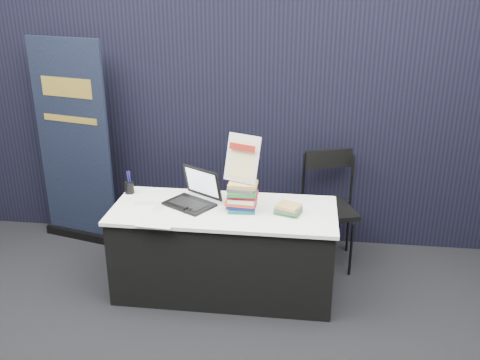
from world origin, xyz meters
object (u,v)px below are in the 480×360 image
object	(u,v)px
stacking_chair	(327,203)
pullup_banner	(75,155)
laptop	(190,196)
book_stack_tall	(242,197)
display_table	(224,250)
info_sign	(242,159)
book_stack_short	(287,209)

from	to	relation	value
stacking_chair	pullup_banner	bearing A→B (deg)	158.24
laptop	book_stack_tall	xyz separation A→B (m)	(0.43, -0.10, 0.06)
laptop	book_stack_tall	size ratio (longest dim) A/B	1.95
book_stack_tall	stacking_chair	bearing A→B (deg)	42.91
book_stack_tall	pullup_banner	distance (m)	1.87
display_table	laptop	world-z (taller)	laptop
info_sign	pullup_banner	distance (m)	1.89
info_sign	stacking_chair	bearing A→B (deg)	64.28
laptop	info_sign	bearing A→B (deg)	22.64
laptop	pullup_banner	size ratio (longest dim) A/B	0.24
info_sign	laptop	bearing A→B (deg)	-165.97
display_table	pullup_banner	world-z (taller)	pullup_banner
display_table	pullup_banner	distance (m)	1.81
laptop	book_stack_tall	bearing A→B (deg)	18.75
laptop	stacking_chair	size ratio (longest dim) A/B	0.46
book_stack_tall	info_sign	world-z (taller)	info_sign
display_table	book_stack_short	xyz separation A→B (m)	(0.51, -0.03, 0.41)
info_sign	pullup_banner	bearing A→B (deg)	179.26
display_table	stacking_chair	xyz separation A→B (m)	(0.84, 0.63, 0.19)
display_table	book_stack_short	size ratio (longest dim) A/B	8.23
info_sign	pullup_banner	xyz separation A→B (m)	(-1.71, 0.74, -0.29)
display_table	stacking_chair	distance (m)	1.07
info_sign	stacking_chair	world-z (taller)	info_sign
info_sign	stacking_chair	xyz separation A→B (m)	(0.70, 0.62, -0.60)
laptop	book_stack_short	xyz separation A→B (m)	(0.79, -0.11, -0.03)
book_stack_tall	stacking_chair	distance (m)	1.00
display_table	laptop	bearing A→B (deg)	164.17
display_table	book_stack_tall	world-z (taller)	book_stack_tall
info_sign	book_stack_tall	bearing A→B (deg)	-67.26
book_stack_tall	pullup_banner	xyz separation A→B (m)	(-1.71, 0.77, 0.01)
stacking_chair	laptop	bearing A→B (deg)	-172.84
display_table	laptop	size ratio (longest dim) A/B	3.81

